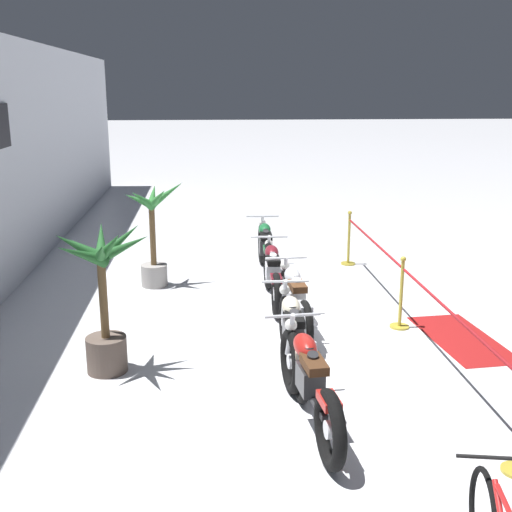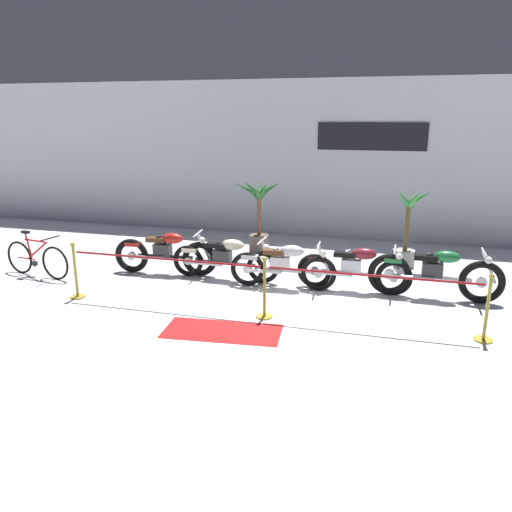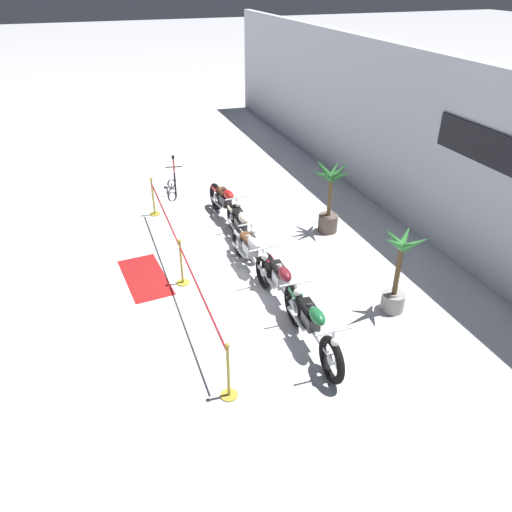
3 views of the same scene
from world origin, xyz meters
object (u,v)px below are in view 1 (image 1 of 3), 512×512
motorcycle_red_0 (309,383)px  motorcycle_maroon_3 (273,273)px  potted_palm_right_of_row (153,239)px  floor_banner (462,339)px  stanchion_mid_right (349,246)px  stanchion_far_left (435,314)px  motorcycle_cream_1 (293,334)px  motorcycle_silver_2 (295,300)px  potted_palm_left_of_row (103,297)px  stanchion_mid_left (401,304)px  motorcycle_green_4 (265,250)px

motorcycle_red_0 → motorcycle_maroon_3: 3.93m
potted_palm_right_of_row → floor_banner: bearing=-122.7°
motorcycle_maroon_3 → stanchion_mid_right: size_ratio=2.07×
stanchion_far_left → floor_banner: size_ratio=3.83×
motorcycle_red_0 → potted_palm_right_of_row: potted_palm_right_of_row is taller
stanchion_far_left → stanchion_mid_right: 4.75m
stanchion_mid_right → motorcycle_cream_1: bearing=159.8°
motorcycle_silver_2 → potted_palm_right_of_row: potted_palm_right_of_row is taller
potted_palm_left_of_row → stanchion_mid_right: potted_palm_left_of_row is taller
motorcycle_red_0 → stanchion_mid_left: size_ratio=2.13×
motorcycle_cream_1 → potted_palm_right_of_row: bearing=28.2°
motorcycle_maroon_3 → stanchion_far_left: size_ratio=0.31×
motorcycle_red_0 → stanchion_far_left: (1.26, -1.74, 0.23)m
motorcycle_maroon_3 → motorcycle_green_4: bearing=-0.8°
motorcycle_red_0 → motorcycle_silver_2: 2.60m
potted_palm_left_of_row → motorcycle_maroon_3: bearing=-42.2°
motorcycle_silver_2 → stanchion_far_left: stanchion_far_left is taller
motorcycle_cream_1 → stanchion_mid_left: 2.14m
floor_banner → stanchion_far_left: bearing=134.0°
motorcycle_maroon_3 → stanchion_mid_right: bearing=-39.3°
stanchion_far_left → floor_banner: 1.31m
motorcycle_cream_1 → motorcycle_silver_2: 1.27m
floor_banner → potted_palm_right_of_row: bearing=52.0°
stanchion_far_left → stanchion_mid_left: (1.34, 0.00, -0.34)m
floor_banner → stanchion_mid_left: bearing=50.4°
potted_palm_right_of_row → motorcycle_maroon_3: bearing=-116.7°
potted_palm_left_of_row → stanchion_mid_right: bearing=-40.9°
motorcycle_green_4 → motorcycle_red_0: bearing=179.4°
motorcycle_green_4 → stanchion_mid_left: stanchion_mid_left is taller
floor_banner → potted_palm_left_of_row: bearing=92.8°
motorcycle_silver_2 → potted_palm_left_of_row: size_ratio=1.13×
motorcycle_cream_1 → stanchion_far_left: stanchion_far_left is taller
motorcycle_cream_1 → potted_palm_right_of_row: size_ratio=1.23×
motorcycle_maroon_3 → motorcycle_green_4: motorcycle_green_4 is taller
stanchion_mid_left → floor_banner: stanchion_mid_left is taller
motorcycle_red_0 → motorcycle_cream_1: (1.33, -0.01, -0.01)m
potted_palm_left_of_row → motorcycle_red_0: bearing=-122.9°
stanchion_far_left → stanchion_mid_left: 1.38m
potted_palm_left_of_row → potted_palm_right_of_row: size_ratio=0.99×
motorcycle_red_0 → motorcycle_maroon_3: (3.93, -0.04, -0.00)m
motorcycle_red_0 → motorcycle_green_4: (5.39, -0.06, 0.02)m
motorcycle_red_0 → motorcycle_cream_1: size_ratio=0.98×
motorcycle_cream_1 → potted_palm_left_of_row: size_ratio=1.24×
motorcycle_red_0 → floor_banner: 3.28m
motorcycle_green_4 → stanchion_far_left: size_ratio=0.34×
motorcycle_red_0 → motorcycle_green_4: bearing=-0.6°
motorcycle_cream_1 → stanchion_mid_right: (4.67, -1.72, -0.10)m
stanchion_far_left → motorcycle_cream_1: bearing=87.7°
motorcycle_maroon_3 → motorcycle_silver_2: bearing=-172.7°
stanchion_mid_left → stanchion_mid_right: (3.40, 0.00, 0.00)m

